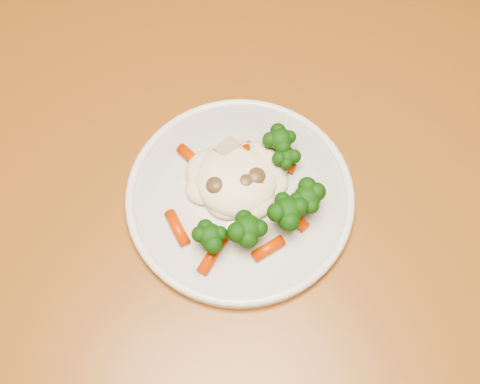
{
  "coord_description": "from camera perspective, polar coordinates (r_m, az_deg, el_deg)",
  "views": [
    {
      "loc": [
        -0.51,
        -0.7,
        1.35
      ],
      "look_at": [
        -0.44,
        -0.43,
        0.77
      ],
      "focal_mm": 45.0,
      "sensor_mm": 36.0,
      "label": 1
    }
  ],
  "objects": [
    {
      "name": "dining_table",
      "position": [
        0.81,
        3.95,
        4.47
      ],
      "size": [
        1.41,
        1.14,
        0.75
      ],
      "rotation": [
        0.0,
        0.0,
        0.31
      ],
      "color": "#975A23",
      "rests_on": "ground"
    },
    {
      "name": "plate",
      "position": [
        0.65,
        0.0,
        -0.52
      ],
      "size": [
        0.25,
        0.25,
        0.01
      ],
      "primitive_type": "cylinder",
      "color": "silver",
      "rests_on": "dining_table"
    },
    {
      "name": "meal",
      "position": [
        0.63,
        1.18,
        0.29
      ],
      "size": [
        0.17,
        0.16,
        0.04
      ],
      "color": "#F9ECC7",
      "rests_on": "plate"
    }
  ]
}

